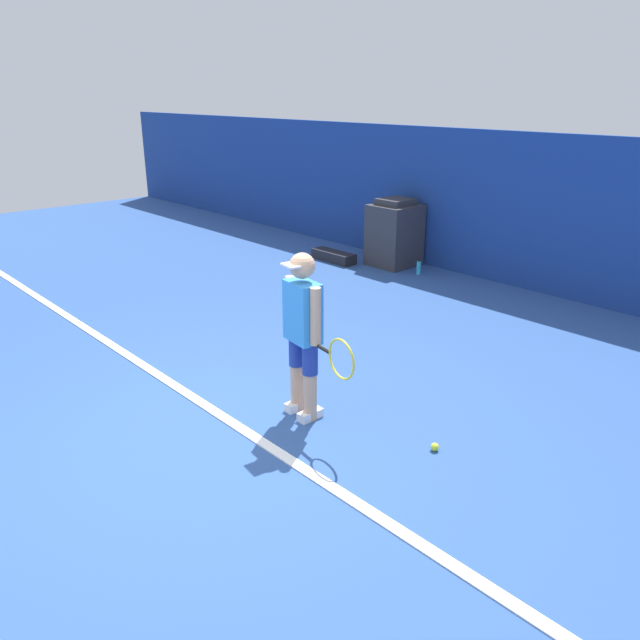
% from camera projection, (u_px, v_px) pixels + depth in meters
% --- Properties ---
extents(ground_plane, '(24.00, 24.00, 0.00)m').
position_uv_depth(ground_plane, '(211.00, 435.00, 5.32)').
color(ground_plane, '#2D5193').
extents(back_wall, '(24.00, 0.10, 2.22)m').
position_uv_depth(back_wall, '(562.00, 218.00, 8.58)').
color(back_wall, navy).
rests_on(back_wall, ground_plane).
extents(court_baseline, '(21.60, 0.10, 0.01)m').
position_uv_depth(court_baseline, '(235.00, 424.00, 5.47)').
color(court_baseline, white).
rests_on(court_baseline, ground_plane).
extents(tennis_player, '(0.98, 0.31, 1.50)m').
position_uv_depth(tennis_player, '(304.00, 330.00, 5.36)').
color(tennis_player, tan).
rests_on(tennis_player, ground_plane).
extents(tennis_ball, '(0.07, 0.07, 0.07)m').
position_uv_depth(tennis_ball, '(435.00, 447.00, 5.07)').
color(tennis_ball, '#D1E533').
rests_on(tennis_ball, ground_plane).
extents(covered_chair, '(0.70, 0.73, 1.11)m').
position_uv_depth(covered_chair, '(394.00, 234.00, 10.31)').
color(covered_chair, '#333338').
rests_on(covered_chair, ground_plane).
extents(equipment_bag, '(0.86, 0.27, 0.17)m').
position_uv_depth(equipment_bag, '(334.00, 256.00, 10.68)').
color(equipment_bag, black).
rests_on(equipment_bag, ground_plane).
extents(water_bottle, '(0.07, 0.07, 0.23)m').
position_uv_depth(water_bottle, '(419.00, 268.00, 9.92)').
color(water_bottle, '#33ADD6').
rests_on(water_bottle, ground_plane).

